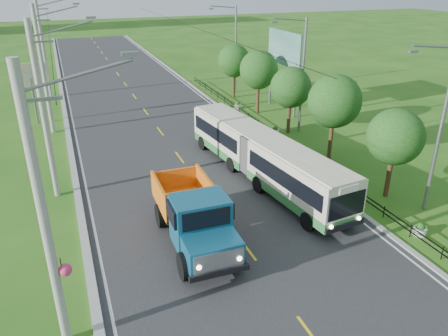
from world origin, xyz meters
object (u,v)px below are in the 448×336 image
tree_third (334,104)px  streetlight_near (439,125)px  pole_mid (44,70)px  billboard_left (30,79)px  tree_fourth (290,89)px  streetlight_mid (301,72)px  planter_mid (275,131)px  pole_far (43,48)px  streetlight_far (234,47)px  bus (262,154)px  tree_fifth (259,71)px  tree_second (394,139)px  planter_far (238,105)px  pole_near (44,112)px  planter_front (420,230)px  pole_nearest (46,221)px  billboard_right (284,53)px  planter_near (330,169)px  dump_truck (194,213)px  tree_back (234,62)px

tree_third → streetlight_near: 8.23m
pole_mid → billboard_left: bearing=112.4°
tree_fourth → streetlight_mid: 1.54m
tree_fourth → planter_mid: size_ratio=8.06×
pole_far → billboard_left: bearing=-97.8°
pole_far → streetlight_near: size_ratio=1.10×
streetlight_far → bus: size_ratio=0.59×
tree_fifth → streetlight_near: size_ratio=0.64×
tree_second → bus: bearing=142.8°
planter_mid → bus: (-4.67, -7.35, 1.48)m
streetlight_far → planter_mid: bearing=-98.3°
streetlight_near → planter_far: size_ratio=13.54×
tree_second → tree_third: size_ratio=0.88×
pole_near → planter_front: pole_near is taller
billboard_left → bus: size_ratio=0.34×
planter_mid → bus: bearing=-122.4°
pole_nearest → pole_near: 12.00m
billboard_right → billboard_left: bearing=169.6°
planter_far → billboard_left: size_ratio=0.13×
streetlight_near → planter_mid: size_ratio=13.54×
bus → planter_front: bearing=-68.5°
pole_mid → tree_fifth: 18.18m
tree_second → planter_near: size_ratio=7.91×
streetlight_near → planter_near: (-2.04, 6.00, -4.62)m
tree_third → streetlight_near: streetlight_near is taller
bus → dump_truck: size_ratio=2.17×
tree_second → streetlight_near: size_ratio=0.58×
pole_near → streetlight_far: bearing=45.1°
pole_nearest → streetlight_far: size_ratio=1.10×
planter_far → dump_truck: (-10.77, -20.71, 1.39)m
pole_nearest → billboard_left: 27.05m
tree_back → planter_front: tree_back is taller
billboard_right → streetlight_near: bearing=-94.7°
pole_mid → dump_truck: size_ratio=1.41×
streetlight_far → planter_mid: streetlight_far is taller
pole_mid → planter_mid: bearing=-22.5°
streetlight_mid → billboard_left: bearing=153.6°
tree_back → pole_near: bearing=-136.6°
tree_fifth → streetlight_far: size_ratio=0.64×
planter_near → billboard_left: bearing=135.2°
streetlight_near → planter_front: 5.43m
planter_front → planter_mid: same height
pole_mid → pole_far: size_ratio=1.00×
streetlight_far → dump_truck: 29.80m
billboard_left → dump_truck: billboard_left is taller
tree_second → planter_near: (-1.26, 3.86, -3.23)m
pole_nearest → tree_fourth: 24.96m
planter_near → planter_far: (0.00, 16.00, 0.00)m
tree_fourth → streetlight_far: 13.94m
pole_mid → streetlight_mid: size_ratio=1.10×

